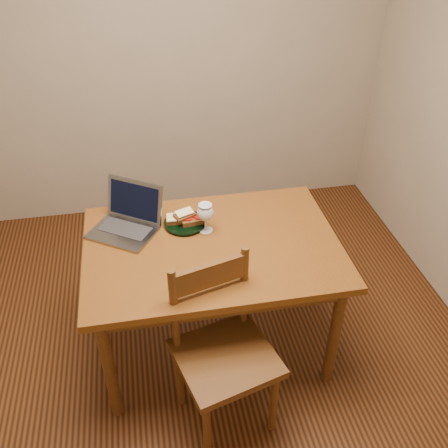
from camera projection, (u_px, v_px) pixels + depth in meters
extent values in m
cube|color=black|center=(204.00, 353.00, 2.92)|extent=(3.20, 3.20, 0.02)
cube|color=gray|center=(164.00, 45.00, 3.42)|extent=(3.20, 0.02, 2.60)
cube|color=#4B260C|center=(212.00, 248.00, 2.56)|extent=(1.30, 0.90, 0.04)
cylinder|color=#44270E|center=(109.00, 369.00, 2.40)|extent=(0.06, 0.06, 0.70)
cylinder|color=#44270E|center=(334.00, 335.00, 2.57)|extent=(0.06, 0.06, 0.70)
cylinder|color=#44270E|center=(109.00, 268.00, 2.98)|extent=(0.06, 0.06, 0.70)
cylinder|color=#44270E|center=(292.00, 247.00, 3.15)|extent=(0.06, 0.06, 0.70)
cube|color=#44270E|center=(226.00, 358.00, 2.32)|extent=(0.53, 0.52, 0.04)
cube|color=#44270E|center=(210.00, 275.00, 2.22)|extent=(0.35, 0.12, 0.13)
cylinder|color=black|center=(185.00, 223.00, 2.68)|extent=(0.23, 0.23, 0.02)
cube|color=slate|center=(122.00, 233.00, 2.61)|extent=(0.40, 0.37, 0.01)
cube|color=slate|center=(135.00, 200.00, 2.65)|extent=(0.31, 0.24, 0.22)
cube|color=black|center=(135.00, 200.00, 2.65)|extent=(0.27, 0.20, 0.18)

